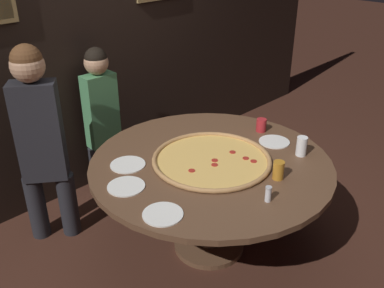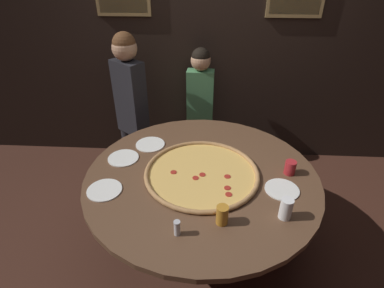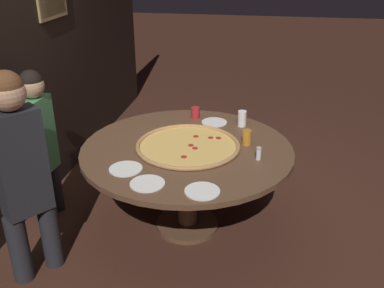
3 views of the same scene
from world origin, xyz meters
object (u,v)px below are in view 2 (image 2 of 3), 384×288
object	(u,v)px
drink_cup_beside_pizza	(290,168)
dining_table	(201,187)
drink_cup_front_edge	(222,215)
giant_pizza	(201,173)
diner_side_left	(131,101)
diner_far_right	(200,103)
white_plate_beside_cup	(150,144)
white_plate_left_side	(123,158)
drink_cup_near_right	(286,209)
condiment_shaker	(177,228)
white_plate_right_side	(282,189)
white_plate_far_back	(104,190)

from	to	relation	value
drink_cup_beside_pizza	dining_table	bearing A→B (deg)	-176.35
drink_cup_beside_pizza	drink_cup_front_edge	xyz separation A→B (m)	(-0.49, -0.49, 0.01)
giant_pizza	diner_side_left	distance (m)	1.21
diner_far_right	white_plate_beside_cup	bearing A→B (deg)	68.51
white_plate_beside_cup	white_plate_left_side	world-z (taller)	same
drink_cup_near_right	white_plate_left_side	distance (m)	1.23
drink_cup_beside_pizza	white_plate_beside_cup	world-z (taller)	drink_cup_beside_pizza
drink_cup_front_edge	condiment_shaker	distance (m)	0.27
white_plate_beside_cup	diner_far_right	xyz separation A→B (m)	(0.38, 0.84, -0.00)
drink_cup_near_right	white_plate_right_side	size ratio (longest dim) A/B	0.61
diner_side_left	drink_cup_near_right	bearing A→B (deg)	169.04
giant_pizza	dining_table	bearing A→B (deg)	66.93
giant_pizza	condiment_shaker	xyz separation A→B (m)	(-0.12, -0.54, 0.04)
dining_table	drink_cup_beside_pizza	distance (m)	0.64
drink_cup_near_right	diner_far_right	distance (m)	1.68
drink_cup_near_right	drink_cup_beside_pizza	world-z (taller)	drink_cup_near_right
giant_pizza	white_plate_right_side	bearing A→B (deg)	-14.35
white_plate_left_side	diner_side_left	xyz separation A→B (m)	(-0.12, 0.81, 0.10)
drink_cup_beside_pizza	white_plate_left_side	size ratio (longest dim) A/B	0.43
white_plate_beside_cup	condiment_shaker	xyz separation A→B (m)	(0.31, -0.91, 0.05)
giant_pizza	white_plate_beside_cup	world-z (taller)	giant_pizza
giant_pizza	white_plate_far_back	bearing A→B (deg)	-161.57
drink_cup_near_right	condiment_shaker	size ratio (longest dim) A/B	1.41
white_plate_left_side	diner_side_left	size ratio (longest dim) A/B	0.15
condiment_shaker	drink_cup_near_right	bearing A→B (deg)	14.85
drink_cup_front_edge	white_plate_right_side	distance (m)	0.51
white_plate_beside_cup	white_plate_right_side	distance (m)	1.08
dining_table	giant_pizza	xyz separation A→B (m)	(-0.00, -0.01, 0.14)
white_plate_right_side	condiment_shaker	size ratio (longest dim) A/B	2.31
giant_pizza	drink_cup_front_edge	size ratio (longest dim) A/B	6.73
giant_pizza	drink_cup_near_right	bearing A→B (deg)	-37.17
giant_pizza	white_plate_right_side	xyz separation A→B (m)	(0.54, -0.14, -0.01)
drink_cup_front_edge	white_plate_far_back	world-z (taller)	drink_cup_front_edge
dining_table	drink_cup_near_right	bearing A→B (deg)	-37.88
diner_side_left	diner_far_right	distance (m)	0.72
giant_pizza	drink_cup_beside_pizza	size ratio (longest dim) A/B	8.07
white_plate_left_side	diner_far_right	world-z (taller)	diner_far_right
drink_cup_beside_pizza	drink_cup_front_edge	bearing A→B (deg)	-134.89
dining_table	white_plate_left_side	distance (m)	0.63
drink_cup_near_right	white_plate_right_side	world-z (taller)	drink_cup_near_right
giant_pizza	white_plate_beside_cup	size ratio (longest dim) A/B	3.45
white_plate_beside_cup	diner_far_right	world-z (taller)	diner_far_right
giant_pizza	white_plate_beside_cup	distance (m)	0.56
dining_table	white_plate_far_back	distance (m)	0.68
drink_cup_beside_pizza	white_plate_far_back	world-z (taller)	drink_cup_beside_pizza
drink_cup_beside_pizza	diner_far_right	xyz separation A→B (m)	(-0.67, 1.16, -0.05)
drink_cup_beside_pizza	drink_cup_front_edge	size ratio (longest dim) A/B	0.83
drink_cup_beside_pizza	condiment_shaker	world-z (taller)	drink_cup_beside_pizza
white_plate_beside_cup	giant_pizza	bearing A→B (deg)	-40.30
white_plate_beside_cup	white_plate_left_side	distance (m)	0.27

